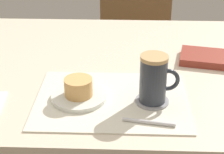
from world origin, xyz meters
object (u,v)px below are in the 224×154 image
object	(u,v)px
dining_table	(110,86)
pastry_plate	(79,97)
wooden_chair	(135,48)
pastry	(78,87)
small_book	(208,58)
coffee_mug	(154,79)

from	to	relation	value
dining_table	pastry_plate	size ratio (longest dim) A/B	7.96
wooden_chair	pastry	distance (m)	1.05
dining_table	pastry_plate	xyz separation A→B (m)	(-0.07, -0.22, 0.09)
wooden_chair	pastry_plate	bearing A→B (deg)	79.22
dining_table	small_book	world-z (taller)	small_book
dining_table	pastry	bearing A→B (deg)	-108.50
dining_table	pastry	xyz separation A→B (m)	(-0.07, -0.22, 0.12)
pastry	wooden_chair	bearing A→B (deg)	79.73
pastry_plate	small_book	xyz separation A→B (m)	(0.40, 0.26, 0.00)
pastry_plate	small_book	bearing A→B (deg)	33.01
pastry	small_book	world-z (taller)	pastry
pastry_plate	pastry	distance (m)	0.03
dining_table	coffee_mug	size ratio (longest dim) A/B	9.13
coffee_mug	small_book	world-z (taller)	coffee_mug
dining_table	wooden_chair	bearing A→B (deg)	82.23
pastry_plate	pastry	xyz separation A→B (m)	(0.00, -0.00, 0.03)
dining_table	small_book	xyz separation A→B (m)	(0.32, 0.04, 0.09)
wooden_chair	pastry	world-z (taller)	wooden_chair
wooden_chair	small_book	distance (m)	0.81
pastry_plate	coffee_mug	bearing A→B (deg)	-2.63
dining_table	small_book	bearing A→B (deg)	6.21
wooden_chair	coffee_mug	distance (m)	1.05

